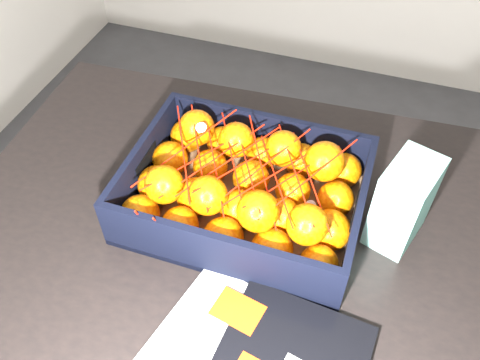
% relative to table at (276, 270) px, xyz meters
% --- Properties ---
extents(table, '(1.24, 0.87, 0.75)m').
position_rel_table_xyz_m(table, '(0.00, 0.00, 0.00)').
color(table, black).
rests_on(table, ground).
extents(produce_crate, '(0.41, 0.31, 0.11)m').
position_rel_table_xyz_m(produce_crate, '(-0.08, 0.05, 0.13)').
color(produce_crate, brown).
rests_on(produce_crate, table).
extents(clementine_heap, '(0.39, 0.28, 0.12)m').
position_rel_table_xyz_m(clementine_heap, '(-0.08, 0.05, 0.16)').
color(clementine_heap, '#DD6104').
rests_on(clementine_heap, produce_crate).
extents(mesh_net, '(0.34, 0.27, 0.10)m').
position_rel_table_xyz_m(mesh_net, '(-0.09, 0.04, 0.21)').
color(mesh_net, red).
rests_on(mesh_net, clementine_heap).
extents(retail_carton, '(0.10, 0.13, 0.16)m').
position_rel_table_xyz_m(retail_carton, '(0.19, 0.08, 0.18)').
color(retail_carton, white).
rests_on(retail_carton, table).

